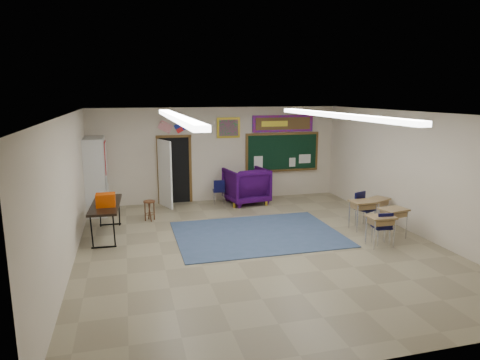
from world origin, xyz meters
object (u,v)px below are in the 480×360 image
object	(u,v)px
wingback_armchair	(246,185)
folding_table	(107,218)
student_desk_front_left	(363,213)
student_desk_front_right	(378,209)
wooden_stool	(150,210)

from	to	relation	value
wingback_armchair	folding_table	distance (m)	4.73
student_desk_front_left	student_desk_front_right	size ratio (longest dim) A/B	1.07
wingback_armchair	folding_table	world-z (taller)	wingback_armchair
student_desk_front_right	wooden_stool	distance (m)	6.16
student_desk_front_left	wooden_stool	distance (m)	5.66
wingback_armchair	student_desk_front_right	distance (m)	4.12
student_desk_front_left	wooden_stool	world-z (taller)	student_desk_front_left
wingback_armchair	folding_table	size ratio (longest dim) A/B	0.62
student_desk_front_left	student_desk_front_right	world-z (taller)	student_desk_front_left
student_desk_front_right	folding_table	world-z (taller)	folding_table
student_desk_front_right	wooden_stool	xyz separation A→B (m)	(-5.88, 1.83, -0.10)
student_desk_front_right	student_desk_front_left	bearing A→B (deg)	-176.35
student_desk_front_left	student_desk_front_right	distance (m)	0.76
student_desk_front_left	folding_table	xyz separation A→B (m)	(-6.29, 1.15, 0.02)
wingback_armchair	student_desk_front_right	world-z (taller)	wingback_armchair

